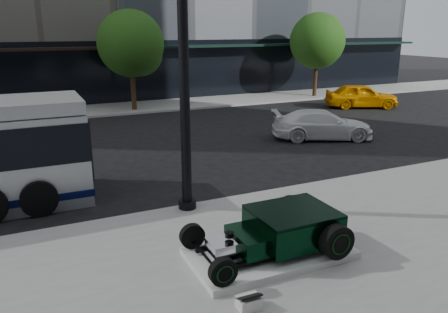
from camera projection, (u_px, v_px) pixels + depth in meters
name	position (u px, v px, depth m)	size (l,w,h in m)	color
ground	(201.00, 180.00, 14.28)	(120.00, 120.00, 0.00)	black
sidewalk_far	(114.00, 109.00, 26.44)	(70.00, 4.00, 0.12)	gray
street_trees	(133.00, 46.00, 25.04)	(29.80, 3.80, 5.70)	black
display_plinth	(270.00, 253.00, 9.24)	(3.40, 1.80, 0.15)	silver
hot_rod	(284.00, 228.00, 9.23)	(3.22, 2.00, 0.81)	black
info_plaque	(249.00, 302.00, 7.51)	(0.41, 0.31, 0.31)	silver
lamppost	(184.00, 57.00, 10.63)	(0.47, 0.47, 8.61)	black
white_sedan	(322.00, 125.00, 19.41)	(1.80, 4.43, 1.29)	white
yellow_taxi	(361.00, 96.00, 27.03)	(1.75, 4.34, 1.48)	orange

